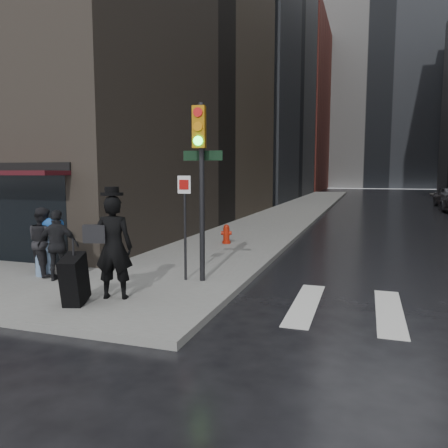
% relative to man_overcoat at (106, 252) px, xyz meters
% --- Properties ---
extents(ground, '(140.00, 140.00, 0.00)m').
position_rel_man_overcoat_xyz_m(ground, '(0.23, 0.41, -1.11)').
color(ground, black).
rests_on(ground, ground).
extents(sidewalk_left, '(4.00, 50.00, 0.15)m').
position_rel_man_overcoat_xyz_m(sidewalk_left, '(0.23, 27.41, -1.03)').
color(sidewalk_left, slate).
rests_on(sidewalk_left, ground).
extents(bldg_left_mid, '(22.00, 24.00, 34.00)m').
position_rel_man_overcoat_xyz_m(bldg_left_mid, '(-12.77, 38.41, 15.89)').
color(bldg_left_mid, slate).
rests_on(bldg_left_mid, ground).
extents(bldg_left_far, '(22.00, 20.00, 26.00)m').
position_rel_man_overcoat_xyz_m(bldg_left_far, '(-12.77, 62.41, 11.89)').
color(bldg_left_far, '#57251D').
rests_on(bldg_left_far, ground).
extents(bldg_distant, '(40.00, 12.00, 32.00)m').
position_rel_man_overcoat_xyz_m(bldg_distant, '(6.23, 78.41, 14.89)').
color(bldg_distant, slate).
rests_on(bldg_distant, ground).
extents(man_overcoat, '(1.17, 1.41, 2.27)m').
position_rel_man_overcoat_xyz_m(man_overcoat, '(0.00, 0.00, 0.00)').
color(man_overcoat, black).
rests_on(man_overcoat, ground).
extents(man_jeans, '(1.15, 1.01, 1.68)m').
position_rel_man_overcoat_xyz_m(man_jeans, '(-2.61, 1.32, -0.12)').
color(man_jeans, black).
rests_on(man_jeans, ground).
extents(man_greycoat, '(1.04, 0.65, 1.65)m').
position_rel_man_overcoat_xyz_m(man_greycoat, '(-1.93, 1.00, -0.13)').
color(man_greycoat, black).
rests_on(man_greycoat, ground).
extents(traffic_light, '(1.01, 0.51, 4.06)m').
position_rel_man_overcoat_xyz_m(traffic_light, '(1.23, 1.93, 1.66)').
color(traffic_light, black).
rests_on(traffic_light, ground).
extents(fire_hydrant, '(0.40, 0.30, 0.68)m').
position_rel_man_overcoat_xyz_m(fire_hydrant, '(0.13, 7.34, -0.65)').
color(fire_hydrant, '#9F1B09').
rests_on(fire_hydrant, ground).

